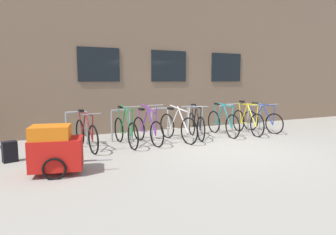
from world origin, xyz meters
name	(u,v)px	position (x,y,z in m)	size (l,w,h in m)	color
ground_plane	(222,148)	(0.00, 0.00, 0.00)	(42.00, 42.00, 0.00)	#9E998E
storefront_building	(133,43)	(0.00, 7.02, 3.41)	(28.00, 7.69, 6.82)	#7A604C
bike_rack	(178,119)	(-0.30, 1.90, 0.54)	(6.57, 0.05, 0.91)	gray
bicycle_maroon	(86,134)	(-3.16, 1.32, 0.38)	(0.44, 1.79, 0.98)	black
bicycle_green	(125,131)	(-2.15, 1.33, 0.39)	(0.44, 1.78, 1.10)	black
bicycle_blue	(262,121)	(2.60, 1.41, 0.37)	(0.45, 1.63, 0.98)	black
bicycle_yellow	(247,121)	(1.90, 1.31, 0.40)	(0.44, 1.82, 1.06)	black
bicycle_white	(177,127)	(-0.64, 1.27, 0.40)	(0.44, 1.82, 1.05)	black
bicycle_teal	(223,123)	(1.04, 1.44, 0.40)	(0.44, 1.81, 1.05)	black
bicycle_purple	(147,129)	(-1.54, 1.31, 0.38)	(0.44, 1.70, 1.11)	black
bicycle_black	(196,125)	(0.08, 1.44, 0.39)	(0.54, 1.65, 1.01)	black
bike_trailer	(55,149)	(-4.01, -0.45, 0.46)	(1.48, 0.78, 0.92)	red
backpack	(10,152)	(-4.83, 0.82, 0.22)	(0.28, 0.20, 0.44)	black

